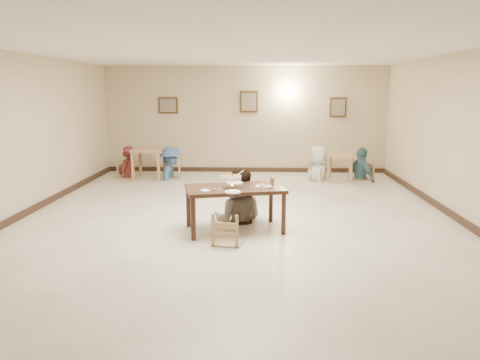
{
  "coord_description": "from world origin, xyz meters",
  "views": [
    {
      "loc": [
        0.4,
        -8.36,
        2.31
      ],
      "look_at": [
        0.07,
        -0.35,
        0.78
      ],
      "focal_mm": 35.0,
      "sensor_mm": 36.0,
      "label": 1
    }
  ],
  "objects_px": {
    "bg_diner_d": "(362,147)",
    "bg_chair_ll": "(127,162)",
    "chair_near": "(228,214)",
    "bg_chair_rr": "(362,160)",
    "main_diner": "(238,169)",
    "bg_diner_c": "(319,146)",
    "bg_table_left": "(149,154)",
    "bg_chair_rl": "(318,162)",
    "bg_chair_lr": "(171,160)",
    "main_table": "(235,192)",
    "curry_warmer": "(232,178)",
    "bg_diner_a": "(126,146)",
    "chair_far": "(238,192)",
    "bg_table_right": "(340,159)",
    "bg_diner_b": "(171,147)",
    "drink_glass": "(272,181)"
  },
  "relations": [
    {
      "from": "bg_table_right",
      "to": "bg_diner_a",
      "type": "distance_m",
      "value": 5.66
    },
    {
      "from": "chair_far",
      "to": "bg_diner_b",
      "type": "xyz_separation_m",
      "value": [
        -1.95,
        3.9,
        0.35
      ]
    },
    {
      "from": "bg_chair_rl",
      "to": "bg_diner_c",
      "type": "height_order",
      "value": "bg_diner_c"
    },
    {
      "from": "bg_diner_d",
      "to": "main_table",
      "type": "bearing_deg",
      "value": 119.14
    },
    {
      "from": "chair_near",
      "to": "bg_chair_rr",
      "type": "relative_size",
      "value": 0.89
    },
    {
      "from": "chair_far",
      "to": "bg_diner_c",
      "type": "bearing_deg",
      "value": 80.18
    },
    {
      "from": "bg_table_right",
      "to": "bg_chair_rl",
      "type": "xyz_separation_m",
      "value": [
        -0.57,
        0.01,
        -0.07
      ]
    },
    {
      "from": "bg_table_right",
      "to": "bg_diner_b",
      "type": "height_order",
      "value": "bg_diner_b"
    },
    {
      "from": "bg_table_left",
      "to": "bg_chair_rl",
      "type": "bearing_deg",
      "value": -0.2
    },
    {
      "from": "bg_chair_rr",
      "to": "bg_diner_c",
      "type": "distance_m",
      "value": 1.2
    },
    {
      "from": "chair_near",
      "to": "bg_chair_lr",
      "type": "distance_m",
      "value": 5.61
    },
    {
      "from": "bg_diner_d",
      "to": "bg_chair_ll",
      "type": "bearing_deg",
      "value": 62.73
    },
    {
      "from": "bg_table_right",
      "to": "main_diner",
      "type": "bearing_deg",
      "value": -121.89
    },
    {
      "from": "bg_table_left",
      "to": "bg_diner_c",
      "type": "bearing_deg",
      "value": -0.2
    },
    {
      "from": "bg_table_left",
      "to": "bg_diner_b",
      "type": "relative_size",
      "value": 0.48
    },
    {
      "from": "bg_chair_rr",
      "to": "bg_diner_b",
      "type": "distance_m",
      "value": 5.04
    },
    {
      "from": "drink_glass",
      "to": "bg_diner_a",
      "type": "distance_m",
      "value": 5.79
    },
    {
      "from": "chair_far",
      "to": "bg_table_right",
      "type": "bearing_deg",
      "value": 73.8
    },
    {
      "from": "chair_near",
      "to": "bg_chair_rr",
      "type": "distance_m",
      "value": 6.22
    },
    {
      "from": "chair_near",
      "to": "bg_diner_d",
      "type": "distance_m",
      "value": 6.23
    },
    {
      "from": "bg_diner_a",
      "to": "bg_diner_d",
      "type": "relative_size",
      "value": 1.0
    },
    {
      "from": "curry_warmer",
      "to": "bg_table_left",
      "type": "bearing_deg",
      "value": 117.9
    },
    {
      "from": "main_diner",
      "to": "curry_warmer",
      "type": "distance_m",
      "value": 0.68
    },
    {
      "from": "bg_table_left",
      "to": "bg_chair_ll",
      "type": "xyz_separation_m",
      "value": [
        -0.6,
        0.02,
        -0.22
      ]
    },
    {
      "from": "main_table",
      "to": "main_diner",
      "type": "xyz_separation_m",
      "value": [
        0.03,
        0.63,
        0.27
      ]
    },
    {
      "from": "bg_chair_ll",
      "to": "bg_diner_c",
      "type": "xyz_separation_m",
      "value": [
        5.09,
        -0.03,
        0.45
      ]
    },
    {
      "from": "bg_chair_rl",
      "to": "bg_chair_rr",
      "type": "height_order",
      "value": "bg_chair_rr"
    },
    {
      "from": "bg_table_left",
      "to": "bg_diner_d",
      "type": "distance_m",
      "value": 5.63
    },
    {
      "from": "chair_far",
      "to": "chair_near",
      "type": "bearing_deg",
      "value": -77.12
    },
    {
      "from": "bg_diner_b",
      "to": "drink_glass",
      "type": "bearing_deg",
      "value": -150.8
    },
    {
      "from": "bg_table_right",
      "to": "bg_table_left",
      "type": "bearing_deg",
      "value": 179.71
    },
    {
      "from": "chair_near",
      "to": "bg_table_right",
      "type": "distance_m",
      "value": 5.9
    },
    {
      "from": "bg_table_right",
      "to": "bg_diner_c",
      "type": "bearing_deg",
      "value": 178.99
    },
    {
      "from": "curry_warmer",
      "to": "bg_diner_c",
      "type": "distance_m",
      "value": 5.09
    },
    {
      "from": "main_table",
      "to": "bg_diner_a",
      "type": "height_order",
      "value": "bg_diner_a"
    },
    {
      "from": "main_diner",
      "to": "bg_chair_ll",
      "type": "distance_m",
      "value": 5.16
    },
    {
      "from": "bg_diner_a",
      "to": "chair_far",
      "type": "bearing_deg",
      "value": 47.52
    },
    {
      "from": "main_table",
      "to": "bg_diner_a",
      "type": "xyz_separation_m",
      "value": [
        -3.13,
        4.67,
        0.2
      ]
    },
    {
      "from": "bg_table_left",
      "to": "bg_diner_a",
      "type": "height_order",
      "value": "bg_diner_a"
    },
    {
      "from": "main_table",
      "to": "bg_diner_c",
      "type": "distance_m",
      "value": 5.04
    },
    {
      "from": "curry_warmer",
      "to": "bg_chair_rr",
      "type": "relative_size",
      "value": 0.33
    },
    {
      "from": "bg_table_right",
      "to": "bg_diner_b",
      "type": "relative_size",
      "value": 0.47
    },
    {
      "from": "main_table",
      "to": "bg_chair_ll",
      "type": "distance_m",
      "value": 5.62
    },
    {
      "from": "main_table",
      "to": "bg_diner_a",
      "type": "relative_size",
      "value": 1.02
    },
    {
      "from": "bg_chair_lr",
      "to": "bg_diner_c",
      "type": "height_order",
      "value": "bg_diner_c"
    },
    {
      "from": "curry_warmer",
      "to": "main_table",
      "type": "bearing_deg",
      "value": 50.12
    },
    {
      "from": "main_diner",
      "to": "bg_chair_ll",
      "type": "bearing_deg",
      "value": -46.13
    },
    {
      "from": "chair_far",
      "to": "bg_table_right",
      "type": "distance_m",
      "value": 4.64
    },
    {
      "from": "bg_chair_rr",
      "to": "bg_diner_c",
      "type": "bearing_deg",
      "value": -109.24
    },
    {
      "from": "bg_table_left",
      "to": "main_diner",
      "type": "bearing_deg",
      "value": -57.49
    }
  ]
}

